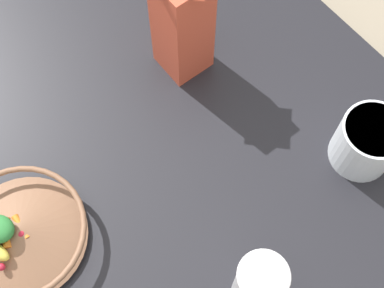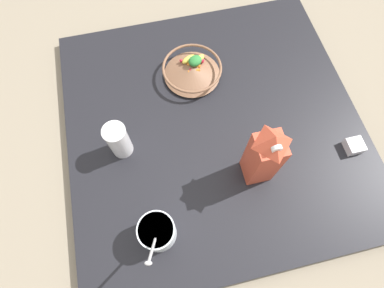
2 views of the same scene
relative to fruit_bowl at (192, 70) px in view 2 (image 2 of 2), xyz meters
The scene contains 7 objects.
ground_plane 0.24m from the fruit_bowl, 82.50° to the right, with size 6.00×6.00×0.00m, color gray.
countertop 0.23m from the fruit_bowl, 82.50° to the right, with size 1.07×1.07×0.04m.
fruit_bowl is the anchor object (origin of this frame).
milk_carton 0.47m from the fruit_bowl, 74.83° to the right, with size 0.09×0.09×0.29m.
yogurt_tub 0.62m from the fruit_bowl, 113.00° to the right, with size 0.11×0.15×0.23m.
drinking_cup 0.40m from the fruit_bowl, 141.00° to the right, with size 0.08×0.08×0.15m.
spice_jar 0.65m from the fruit_bowl, 41.95° to the right, with size 0.06×0.06×0.03m.
Camera 2 is at (-0.19, -0.47, 1.02)m, focal length 28.00 mm.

